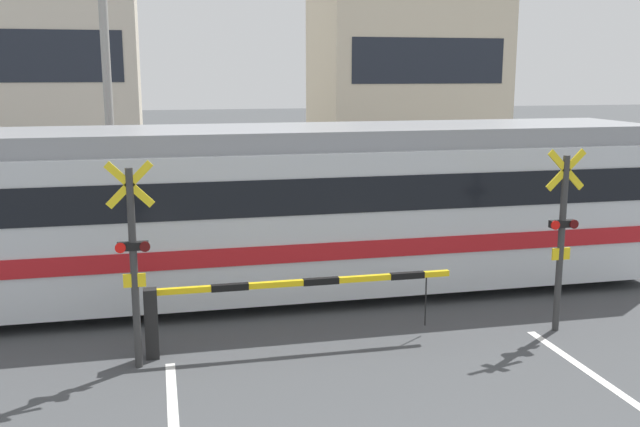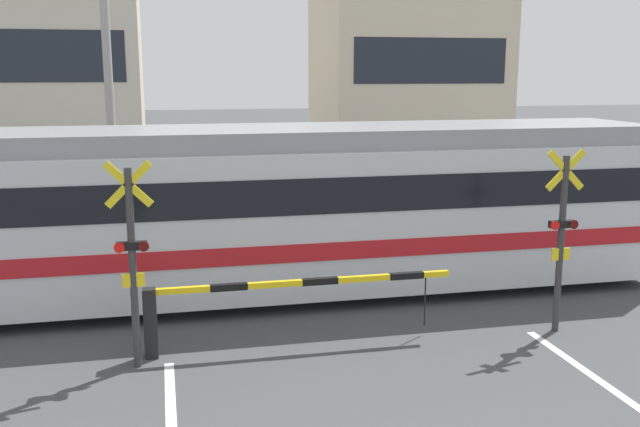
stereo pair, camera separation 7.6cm
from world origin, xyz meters
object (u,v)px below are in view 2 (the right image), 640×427
(crossing_signal_left, at_px, (132,256))
(crossing_barrier_near, at_px, (243,299))
(crossing_barrier_far, at_px, (363,216))
(crossing_signal_right, at_px, (562,233))
(commuter_train, at_px, (150,211))

(crossing_signal_left, bearing_deg, crossing_barrier_near, 10.85)
(crossing_barrier_near, relative_size, crossing_barrier_far, 1.00)
(crossing_barrier_near, distance_m, crossing_signal_right, 5.30)
(crossing_barrier_far, bearing_deg, crossing_signal_left, -130.30)
(crossing_signal_left, bearing_deg, crossing_signal_right, 0.00)
(crossing_barrier_far, distance_m, crossing_signal_right, 6.42)
(commuter_train, relative_size, crossing_barrier_near, 4.08)
(commuter_train, height_order, crossing_barrier_near, commuter_train)
(crossing_barrier_near, bearing_deg, crossing_signal_right, -3.40)
(commuter_train, distance_m, crossing_signal_left, 3.14)
(commuter_train, xyz_separation_m, crossing_barrier_near, (1.40, -2.82, -0.92))
(commuter_train, xyz_separation_m, crossing_barrier_far, (5.00, 3.02, -0.92))
(crossing_barrier_far, relative_size, crossing_signal_left, 1.59)
(crossing_barrier_near, relative_size, crossing_signal_left, 1.59)
(crossing_barrier_near, relative_size, crossing_signal_right, 1.59)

